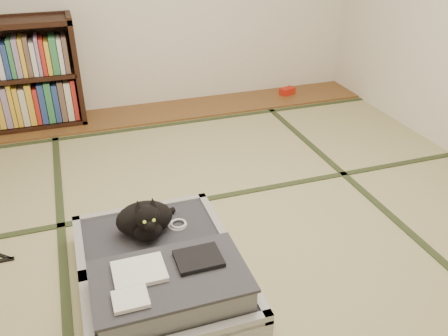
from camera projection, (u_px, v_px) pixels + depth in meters
name	position (u px, v px, depth m)	size (l,w,h in m)	color
floor	(235.00, 231.00, 2.88)	(4.50, 4.50, 0.00)	tan
wood_strip	(164.00, 112.00, 4.53)	(4.00, 0.50, 0.02)	brown
red_item	(287.00, 91.00, 4.91)	(0.15, 0.09, 0.07)	red
tatami_borders	(211.00, 191.00, 3.29)	(4.00, 4.50, 0.01)	#2D381E
suitcase	(162.00, 275.00, 2.38)	(0.80, 1.06, 0.31)	#AEAEB3
cat	(145.00, 220.00, 2.55)	(0.35, 0.36, 0.29)	black
cable_coil	(178.00, 224.00, 2.67)	(0.11, 0.11, 0.03)	white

